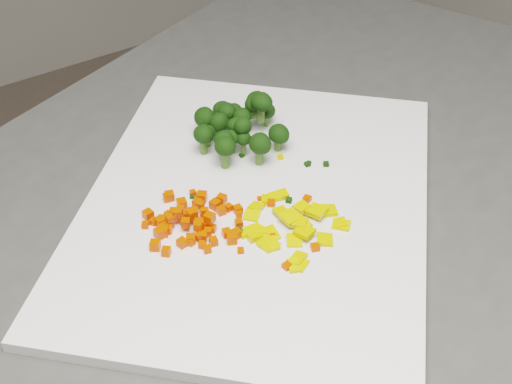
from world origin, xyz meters
TOP-DOWN VIEW (x-y plane):
  - cutting_board at (0.06, -0.00)m, footprint 0.59×0.59m
  - carrot_pile at (-0.02, -0.00)m, footprint 0.10×0.10m
  - pepper_pile at (0.07, -0.07)m, footprint 0.12×0.12m
  - broccoli_pile at (0.11, 0.10)m, footprint 0.13×0.13m
  - carrot_cube_0 at (-0.02, 0.00)m, footprint 0.01×0.01m
  - carrot_cube_1 at (0.01, 0.01)m, footprint 0.01×0.01m
  - carrot_cube_2 at (-0.03, -0.04)m, footprint 0.01×0.01m
  - carrot_cube_3 at (-0.04, 0.01)m, footprint 0.01×0.01m
  - carrot_cube_4 at (-0.01, 0.00)m, footprint 0.01×0.01m
  - carrot_cube_5 at (-0.03, -0.01)m, footprint 0.01×0.01m
  - carrot_cube_6 at (-0.03, 0.02)m, footprint 0.01×0.01m
  - carrot_cube_7 at (-0.03, 0.01)m, footprint 0.01×0.01m
  - carrot_cube_8 at (-0.02, -0.02)m, footprint 0.01×0.01m
  - carrot_cube_9 at (0.02, -0.03)m, footprint 0.01×0.01m
  - carrot_cube_10 at (-0.06, 0.02)m, footprint 0.01×0.01m
  - carrot_cube_11 at (-0.02, -0.01)m, footprint 0.01×0.01m
  - carrot_cube_12 at (-0.00, -0.05)m, footprint 0.01×0.01m
  - carrot_cube_13 at (-0.02, 0.00)m, footprint 0.01×0.01m
  - carrot_cube_14 at (-0.05, 0.02)m, footprint 0.01×0.01m
  - carrot_cube_15 at (-0.06, 0.02)m, footprint 0.01×0.01m
  - carrot_cube_16 at (-0.05, 0.00)m, footprint 0.01×0.01m
  - carrot_cube_17 at (-0.05, 0.02)m, footprint 0.01×0.01m
  - carrot_cube_18 at (0.01, -0.04)m, footprint 0.01×0.01m
  - carrot_cube_19 at (0.01, -0.00)m, footprint 0.01×0.01m
  - carrot_cube_20 at (-0.00, 0.01)m, footprint 0.01×0.01m
  - carrot_cube_21 at (-0.05, -0.02)m, footprint 0.01×0.01m
  - carrot_cube_22 at (0.01, 0.03)m, footprint 0.01×0.01m
  - carrot_cube_23 at (-0.02, -0.04)m, footprint 0.01×0.01m
  - carrot_cube_24 at (0.03, -0.01)m, footprint 0.01×0.01m
  - carrot_cube_25 at (-0.02, 0.00)m, footprint 0.01×0.01m
  - carrot_cube_26 at (-0.03, 0.01)m, footprint 0.01×0.01m
  - carrot_cube_27 at (-0.05, -0.02)m, footprint 0.01×0.01m
  - carrot_cube_28 at (-0.00, -0.04)m, footprint 0.01×0.01m
  - carrot_cube_29 at (-0.01, -0.01)m, footprint 0.01×0.01m
  - carrot_cube_30 at (-0.02, 0.05)m, footprint 0.01×0.01m
  - carrot_cube_31 at (-0.02, 0.00)m, footprint 0.01×0.01m
  - carrot_cube_32 at (-0.02, 0.05)m, footprint 0.01×0.01m
  - carrot_cube_33 at (-0.01, -0.02)m, footprint 0.01×0.01m
  - carrot_cube_34 at (-0.04, 0.01)m, footprint 0.01×0.01m
  - carrot_cube_35 at (0.03, -0.02)m, footprint 0.01×0.01m
  - carrot_cube_36 at (-0.02, 0.03)m, footprint 0.01×0.01m
  - carrot_cube_37 at (-0.03, -0.03)m, footprint 0.01×0.01m
  - carrot_cube_38 at (-0.04, -0.02)m, footprint 0.01×0.01m
  - carrot_cube_39 at (-0.03, -0.04)m, footprint 0.01×0.01m
  - carrot_cube_40 at (-0.04, -0.03)m, footprint 0.01×0.01m
  - carrot_cube_41 at (-0.03, 0.00)m, footprint 0.01×0.01m
  - carrot_cube_42 at (-0.05, 0.01)m, footprint 0.01×0.01m
  - carrot_cube_43 at (-0.01, -0.02)m, footprint 0.01×0.01m
  - carrot_cube_44 at (-0.03, -0.03)m, footprint 0.01×0.01m
  - carrot_cube_45 at (0.02, 0.01)m, footprint 0.01×0.01m
  - carrot_cube_46 at (-0.03, 0.01)m, footprint 0.01×0.01m
  - carrot_cube_47 at (-0.07, -0.01)m, footprint 0.01×0.01m
  - carrot_cube_48 at (-0.00, 0.02)m, footprint 0.01×0.01m
  - carrot_cube_49 at (-0.07, -0.02)m, footprint 0.01×0.01m
  - carrot_cube_50 at (-0.06, 0.00)m, footprint 0.01×0.01m
  - carrot_cube_51 at (0.02, -0.00)m, footprint 0.01×0.01m
  - carrot_cube_52 at (-0.05, 0.00)m, footprint 0.01×0.01m
  - carrot_cube_53 at (-0.05, 0.03)m, footprint 0.01×0.01m
  - carrot_cube_54 at (0.00, 0.04)m, footprint 0.01×0.01m
  - carrot_cube_55 at (-0.04, 0.02)m, footprint 0.01×0.01m
  - carrot_cube_56 at (-0.03, -0.02)m, footprint 0.01×0.01m
  - carrot_cube_57 at (-0.01, -0.00)m, footprint 0.01×0.01m
  - pepper_chunk_0 at (0.07, -0.07)m, footprint 0.02×0.02m
  - pepper_chunk_1 at (0.07, -0.07)m, footprint 0.02×0.02m
  - pepper_chunk_2 at (0.07, -0.01)m, footprint 0.02×0.02m
  - pepper_chunk_3 at (0.04, -0.03)m, footprint 0.02×0.02m
  - pepper_chunk_4 at (0.02, -0.05)m, footprint 0.02×0.01m
  - pepper_chunk_5 at (0.03, -0.11)m, footprint 0.02×0.02m
  - pepper_chunk_6 at (0.09, -0.06)m, footprint 0.02×0.02m
  - pepper_chunk_7 at (0.02, -0.05)m, footprint 0.02×0.02m
  - pepper_chunk_8 at (0.04, -0.11)m, footprint 0.02×0.02m
  - pepper_chunk_9 at (0.06, -0.06)m, footprint 0.02×0.02m
  - pepper_chunk_10 at (0.10, -0.09)m, footprint 0.02×0.02m
  - pepper_chunk_11 at (0.03, -0.11)m, footprint 0.02×0.02m
  - pepper_chunk_12 at (0.06, -0.08)m, footprint 0.02×0.02m
  - pepper_chunk_13 at (0.06, -0.04)m, footprint 0.02×0.02m
  - pepper_chunk_14 at (0.08, -0.05)m, footprint 0.02×0.02m
  - pepper_chunk_15 at (0.03, -0.07)m, footprint 0.02×0.02m
  - pepper_chunk_16 at (0.11, -0.07)m, footprint 0.02×0.02m
  - pepper_chunk_17 at (0.03, -0.07)m, footprint 0.02×0.02m
  - pepper_chunk_18 at (0.03, -0.06)m, footprint 0.02×0.02m
  - pepper_chunk_19 at (0.05, -0.08)m, footprint 0.02×0.02m
  - pepper_chunk_20 at (0.03, -0.05)m, footprint 0.01×0.02m
  - pepper_chunk_21 at (0.04, -0.06)m, footprint 0.02×0.02m
  - pepper_chunk_22 at (0.07, -0.06)m, footprint 0.02×0.01m
  - pepper_chunk_23 at (0.03, -0.05)m, footprint 0.02×0.02m
  - pepper_chunk_24 at (0.08, -0.02)m, footprint 0.02×0.02m
  - pepper_chunk_25 at (0.07, -0.07)m, footprint 0.01×0.01m
  - pepper_chunk_26 at (0.05, -0.02)m, footprint 0.02×0.02m
  - pepper_chunk_27 at (0.11, -0.09)m, footprint 0.02×0.02m
  - pepper_chunk_28 at (0.08, -0.10)m, footprint 0.02×0.02m
  - broccoli_floret_0 at (0.15, 0.11)m, footprint 0.02×0.02m
  - broccoli_floret_1 at (0.13, 0.11)m, footprint 0.03×0.03m
  - broccoli_floret_2 at (0.10, 0.05)m, footprint 0.04×0.04m
  - broccoli_floret_3 at (0.10, 0.14)m, footprint 0.03×0.03m
  - broccoli_floret_4 at (0.15, 0.11)m, footprint 0.03×0.03m
  - broccoli_floret_5 at (0.13, 0.10)m, footprint 0.04×0.04m
  - broccoli_floret_6 at (0.11, 0.11)m, footprint 0.03×0.03m
  - broccoli_floret_7 at (0.12, 0.13)m, footprint 0.03×0.03m
  - broccoli_floret_8 at (0.09, 0.07)m, footprint 0.02×0.02m
  - broccoli_floret_9 at (0.06, 0.06)m, footprint 0.03×0.03m
  - broccoli_floret_10 at (0.07, 0.11)m, footprint 0.02×0.02m
  - broccoli_floret_11 at (0.08, 0.11)m, footprint 0.03×0.03m
  - broccoli_floret_12 at (0.15, 0.13)m, footprint 0.04×0.04m
  - broccoli_floret_13 at (0.09, 0.09)m, footprint 0.03×0.03m
  - broccoli_floret_14 at (0.08, 0.08)m, footprint 0.03×0.03m
  - broccoli_floret_15 at (0.05, 0.10)m, footprint 0.03×0.03m
  - broccoli_floret_16 at (0.13, 0.06)m, footprint 0.03×0.03m
  - broccoli_floret_17 at (0.07, 0.08)m, footprint 0.03×0.03m
  - broccoli_floret_18 at (0.10, 0.13)m, footprint 0.03×0.03m
  - broccoli_floret_19 at (0.08, 0.13)m, footprint 0.04×0.04m
  - broccoli_floret_20 at (0.10, 0.13)m, footprint 0.03×0.03m
  - broccoli_floret_21 at (0.09, 0.08)m, footprint 0.03×0.03m
  - stray_bit_0 at (0.12, 0.04)m, footprint 0.01×0.01m
  - stray_bit_1 at (0.10, -0.04)m, footprint 0.01×0.01m
  - stray_bit_2 at (0.14, 0.01)m, footprint 0.01×0.01m
  - stray_bit_3 at (0.16, -0.00)m, footprint 0.01×0.01m
  - stray_bit_4 at (0.14, 0.01)m, footprint 0.01×0.01m
  - stray_bit_5 at (0.06, -0.10)m, footprint 0.01×0.01m
  - stray_bit_6 at (0.04, -0.06)m, footprint 0.01×0.01m
  - stray_bit_7 at (0.09, 0.07)m, footprint 0.00×0.00m
  - stray_bit_8 at (0.06, -0.02)m, footprint 0.01×0.01m
  - stray_bit_9 at (0.00, 0.04)m, footprint 0.01×0.01m
  - stray_bit_10 at (0.08, -0.03)m, footprint 0.01×0.01m
  - stray_bit_11 at (0.06, -0.01)m, footprint 0.01×0.01m
  - stray_bit_12 at (0.01, -0.04)m, footprint 0.01×0.01m
  - stray_bit_13 at (0.02, -0.11)m, footprint 0.01×0.01m
  - stray_bit_14 at (-0.00, -0.06)m, footprint 0.01×0.01m

SIDE VIEW (x-z plane):
  - cutting_board at x=0.06m, z-range 0.90..0.91m
  - pepper_chunk_21 at x=0.04m, z-range 0.91..0.92m
  - pepper_chunk_5 at x=0.03m, z-range 0.91..0.92m
  - stray_bit_2 at x=0.14m, z-range 0.91..0.92m
  - pepper_chunk_19 at x=0.05m, z-range 0.91..0.92m
  - stray_bit_7 at x=0.09m, z-range 0.91..0.92m
  - pepper_chunk_18 at x=0.03m, z-range 0.91..0.92m
  - pepper_chunk_2 at x=0.07m, z-range 0.91..0.92m
  - stray_bit_9 at x=0.00m, z-range 0.91..0.92m
  - stray_bit_11 at x=0.06m, z-range 0.91..0.92m
  - pepper_chunk_10 at x=0.10m, z-range 0.91..0.92m
  - pepper_chunk_26 at x=0.05m, z-range 0.91..0.92m
  - pepper_chunk_15 at x=0.03m, z-range 0.91..0.92m
  - pepper_chunk_16 at x=0.11m, z-range 0.91..0.92m
  - pepper_chunk_3 at x=0.04m, z-range 0.91..0.92m
  - pepper_chunk_28 at x=0.08m, z-range 0.91..0.92m
  - stray_bit_6 at x=0.04m, z-range 0.91..0.92m
  - pepper_chunk_1 at x=0.07m, z-range 0.91..0.92m
  - pepper_chunk_27 at x=0.11m, z-range 0.91..0.92m
  - stray_bit_4 at x=0.14m, z-range 0.91..0.92m
  - stray_bit_3 at x=0.16m, z-range 0.91..0.92m
  - pepper_chunk_8 at x=0.04m, z-range 0.91..0.92m
  - stray_bit_14 at x=0.00m, z-range 0.91..0.92m
  - stray_bit_10 at x=0.08m, z-range 0.91..0.92m
  - stray_bit_0 at x=0.12m, z-range 0.91..0.92m
  - pepper_chunk_20 at x=0.03m, z-range 0.91..0.92m
  - pepper_chunk_17 at x=0.03m, z-range 0.91..0.92m
  - pepper_chunk_11 at x=0.03m, z-range 0.91..0.92m
  - pepper_chunk_7 at x=0.02m, z-range 0.91..0.92m
  - pepper_chunk_24 at x=0.08m, z-range 0.91..0.92m
  - pepper_chunk_23 at x=0.03m, z-range 0.91..0.92m
  - pepper_chunk_4 at x=0.02m, z-range 0.91..0.92m
  - stray_bit_13 at x=0.02m, z-range 0.91..0.92m
  - stray_bit_1 at x=0.10m, z-range 0.91..0.92m
  - stray_bit_12 at x=0.01m, z-range 0.91..0.92m
  - stray_bit_8 at x=0.06m, z-range 0.91..0.92m
  - stray_bit_5 at x=0.06m, z-range 0.91..0.92m
  - carrot_cube_35 at x=0.03m, z-range 0.91..0.92m
  - carrot_cube_54 at x=0.00m, z-range 0.91..0.92m
  - carrot_cube_55 at x=-0.04m, z-range 0.91..0.92m
  - carrot_cube_10 at x=-0.06m, z-range 0.91..0.92m
  - carrot_cube_39 at x=-0.03m, z-range 0.91..0.92m
  - carrot_cube_15 at x=-0.06m, z-range 0.91..0.92m
  - carrot_cube_21 at x=-0.05m, z-range 0.91..0.92m
  - carrot_cube_2 at x=-0.03m, z-range 0.91..0.92m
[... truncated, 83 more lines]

